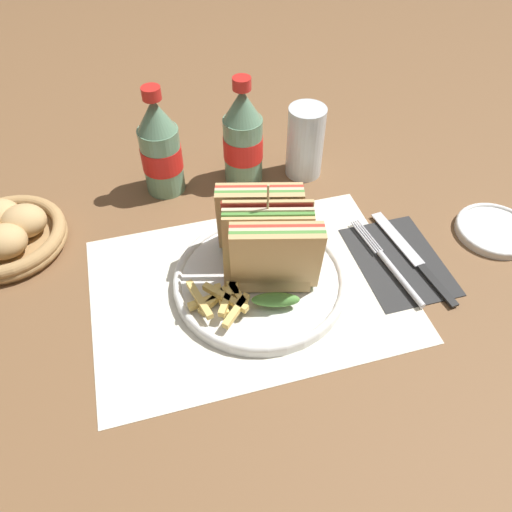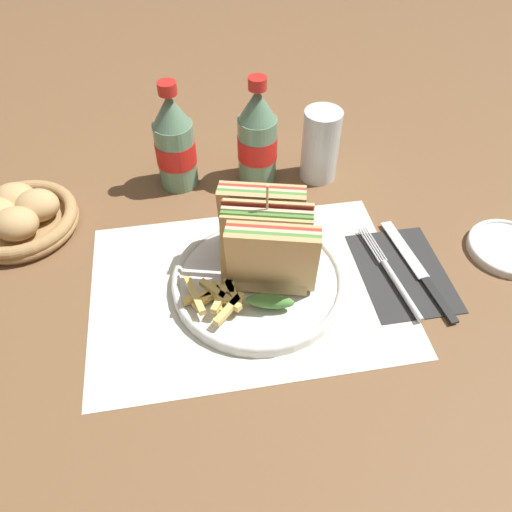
{
  "view_description": "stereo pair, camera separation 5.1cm",
  "coord_description": "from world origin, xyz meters",
  "px_view_note": "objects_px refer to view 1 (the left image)",
  "views": [
    {
      "loc": [
        -0.13,
        -0.46,
        0.56
      ],
      "look_at": [
        -0.0,
        0.01,
        0.04
      ],
      "focal_mm": 35.0,
      "sensor_mm": 36.0,
      "label": 1
    },
    {
      "loc": [
        -0.08,
        -0.47,
        0.56
      ],
      "look_at": [
        -0.0,
        0.01,
        0.04
      ],
      "focal_mm": 35.0,
      "sensor_mm": 36.0,
      "label": 2
    }
  ],
  "objects_px": {
    "coke_bottle_near": "(160,149)",
    "bread_basket": "(6,235)",
    "club_sandwich": "(267,241)",
    "knife": "(413,257)",
    "glass_near": "(305,146)",
    "side_saucer": "(495,230)",
    "plate_main": "(260,280)",
    "fork": "(393,269)",
    "coke_bottle_far": "(243,139)"
  },
  "relations": [
    {
      "from": "club_sandwich",
      "to": "knife",
      "type": "relative_size",
      "value": 0.84
    },
    {
      "from": "coke_bottle_far",
      "to": "glass_near",
      "type": "distance_m",
      "value": 0.11
    },
    {
      "from": "plate_main",
      "to": "glass_near",
      "type": "xyz_separation_m",
      "value": [
        0.15,
        0.24,
        0.05
      ]
    },
    {
      "from": "knife",
      "to": "glass_near",
      "type": "xyz_separation_m",
      "value": [
        -0.09,
        0.25,
        0.05
      ]
    },
    {
      "from": "knife",
      "to": "coke_bottle_far",
      "type": "xyz_separation_m",
      "value": [
        -0.2,
        0.27,
        0.08
      ]
    },
    {
      "from": "knife",
      "to": "bread_basket",
      "type": "height_order",
      "value": "bread_basket"
    },
    {
      "from": "club_sandwich",
      "to": "glass_near",
      "type": "bearing_deg",
      "value": 59.09
    },
    {
      "from": "club_sandwich",
      "to": "coke_bottle_near",
      "type": "xyz_separation_m",
      "value": [
        -0.11,
        0.25,
        0.01
      ]
    },
    {
      "from": "plate_main",
      "to": "side_saucer",
      "type": "relative_size",
      "value": 2.06
    },
    {
      "from": "coke_bottle_near",
      "to": "plate_main",
      "type": "bearing_deg",
      "value": -69.39
    },
    {
      "from": "coke_bottle_far",
      "to": "bread_basket",
      "type": "xyz_separation_m",
      "value": [
        -0.4,
        -0.07,
        -0.06
      ]
    },
    {
      "from": "fork",
      "to": "coke_bottle_far",
      "type": "distance_m",
      "value": 0.33
    },
    {
      "from": "club_sandwich",
      "to": "bread_basket",
      "type": "height_order",
      "value": "club_sandwich"
    },
    {
      "from": "fork",
      "to": "coke_bottle_far",
      "type": "height_order",
      "value": "coke_bottle_far"
    },
    {
      "from": "knife",
      "to": "side_saucer",
      "type": "height_order",
      "value": "side_saucer"
    },
    {
      "from": "club_sandwich",
      "to": "side_saucer",
      "type": "relative_size",
      "value": 1.44
    },
    {
      "from": "plate_main",
      "to": "coke_bottle_near",
      "type": "height_order",
      "value": "coke_bottle_near"
    },
    {
      "from": "club_sandwich",
      "to": "glass_near",
      "type": "relative_size",
      "value": 1.36
    },
    {
      "from": "club_sandwich",
      "to": "fork",
      "type": "bearing_deg",
      "value": -12.55
    },
    {
      "from": "side_saucer",
      "to": "fork",
      "type": "bearing_deg",
      "value": -170.17
    },
    {
      "from": "club_sandwich",
      "to": "plate_main",
      "type": "bearing_deg",
      "value": -143.19
    },
    {
      "from": "glass_near",
      "to": "side_saucer",
      "type": "distance_m",
      "value": 0.34
    },
    {
      "from": "glass_near",
      "to": "side_saucer",
      "type": "relative_size",
      "value": 1.06
    },
    {
      "from": "fork",
      "to": "knife",
      "type": "distance_m",
      "value": 0.05
    },
    {
      "from": "side_saucer",
      "to": "plate_main",
      "type": "bearing_deg",
      "value": -179.59
    },
    {
      "from": "bread_basket",
      "to": "side_saucer",
      "type": "relative_size",
      "value": 1.47
    },
    {
      "from": "bread_basket",
      "to": "plate_main",
      "type": "bearing_deg",
      "value": -27.14
    },
    {
      "from": "knife",
      "to": "side_saucer",
      "type": "xyz_separation_m",
      "value": [
        0.15,
        0.02,
        0.0
      ]
    },
    {
      "from": "club_sandwich",
      "to": "knife",
      "type": "height_order",
      "value": "club_sandwich"
    },
    {
      "from": "plate_main",
      "to": "coke_bottle_far",
      "type": "bearing_deg",
      "value": 80.64
    },
    {
      "from": "fork",
      "to": "knife",
      "type": "bearing_deg",
      "value": 13.39
    },
    {
      "from": "fork",
      "to": "side_saucer",
      "type": "xyz_separation_m",
      "value": [
        0.2,
        0.03,
        -0.0
      ]
    },
    {
      "from": "plate_main",
      "to": "fork",
      "type": "height_order",
      "value": "plate_main"
    },
    {
      "from": "club_sandwich",
      "to": "fork",
      "type": "relative_size",
      "value": 0.93
    },
    {
      "from": "bread_basket",
      "to": "coke_bottle_far",
      "type": "bearing_deg",
      "value": 9.89
    },
    {
      "from": "knife",
      "to": "fork",
      "type": "bearing_deg",
      "value": -166.61
    },
    {
      "from": "club_sandwich",
      "to": "knife",
      "type": "xyz_separation_m",
      "value": [
        0.23,
        -0.03,
        -0.07
      ]
    },
    {
      "from": "coke_bottle_near",
      "to": "side_saucer",
      "type": "relative_size",
      "value": 1.56
    },
    {
      "from": "knife",
      "to": "glass_near",
      "type": "distance_m",
      "value": 0.27
    },
    {
      "from": "glass_near",
      "to": "bread_basket",
      "type": "height_order",
      "value": "glass_near"
    },
    {
      "from": "club_sandwich",
      "to": "coke_bottle_far",
      "type": "relative_size",
      "value": 0.92
    },
    {
      "from": "knife",
      "to": "coke_bottle_far",
      "type": "height_order",
      "value": "coke_bottle_far"
    },
    {
      "from": "plate_main",
      "to": "coke_bottle_near",
      "type": "distance_m",
      "value": 0.29
    },
    {
      "from": "coke_bottle_near",
      "to": "bread_basket",
      "type": "xyz_separation_m",
      "value": [
        -0.26,
        -0.08,
        -0.06
      ]
    },
    {
      "from": "knife",
      "to": "coke_bottle_far",
      "type": "relative_size",
      "value": 1.09
    },
    {
      "from": "knife",
      "to": "bread_basket",
      "type": "distance_m",
      "value": 0.63
    },
    {
      "from": "fork",
      "to": "coke_bottle_far",
      "type": "relative_size",
      "value": 0.99
    },
    {
      "from": "fork",
      "to": "knife",
      "type": "relative_size",
      "value": 0.9
    },
    {
      "from": "bread_basket",
      "to": "fork",
      "type": "bearing_deg",
      "value": -21.13
    },
    {
      "from": "plate_main",
      "to": "fork",
      "type": "bearing_deg",
      "value": -9.0
    }
  ]
}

